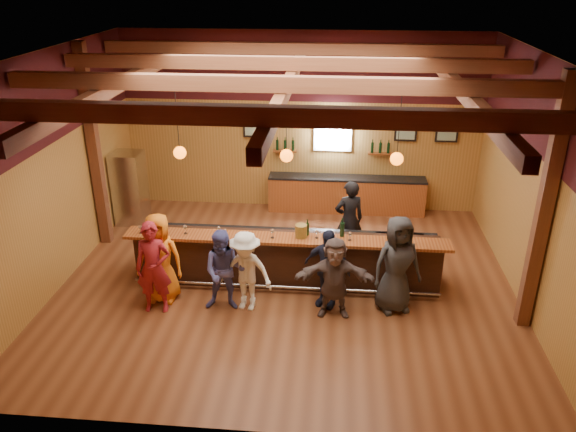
{
  "coord_description": "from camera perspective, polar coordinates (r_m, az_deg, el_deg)",
  "views": [
    {
      "loc": [
        0.92,
        -9.79,
        5.92
      ],
      "look_at": [
        0.0,
        0.3,
        1.35
      ],
      "focal_mm": 35.0,
      "sensor_mm": 36.0,
      "label": 1
    }
  ],
  "objects": [
    {
      "name": "framed_pictures",
      "position": [
        14.27,
        8.11,
        8.51
      ],
      "size": [
        5.35,
        0.05,
        0.45
      ],
      "color": "black",
      "rests_on": "room"
    },
    {
      "name": "bottle_a",
      "position": [
        10.84,
        1.96,
        -1.32
      ],
      "size": [
        0.07,
        0.07,
        0.33
      ],
      "color": "black",
      "rests_on": "bar_counter"
    },
    {
      "name": "bottle_b",
      "position": [
        10.83,
        5.52,
        -1.35
      ],
      "size": [
        0.08,
        0.08,
        0.38
      ],
      "color": "black",
      "rests_on": "bar_counter"
    },
    {
      "name": "glass_d",
      "position": [
        10.83,
        -6.42,
        -1.51
      ],
      "size": [
        0.08,
        0.08,
        0.17
      ],
      "color": "silver",
      "rests_on": "bar_counter"
    },
    {
      "name": "bar_counter",
      "position": [
        11.35,
        0.02,
        -4.13
      ],
      "size": [
        6.3,
        1.07,
        1.11
      ],
      "color": "black",
      "rests_on": "ground"
    },
    {
      "name": "glass_a",
      "position": [
        11.29,
        -14.79,
        -1.14
      ],
      "size": [
        0.07,
        0.07,
        0.17
      ],
      "color": "silver",
      "rests_on": "bar_counter"
    },
    {
      "name": "glass_c",
      "position": [
        10.97,
        -7.03,
        -1.26
      ],
      "size": [
        0.07,
        0.07,
        0.16
      ],
      "color": "silver",
      "rests_on": "bar_counter"
    },
    {
      "name": "customer_brown",
      "position": [
        10.16,
        4.74,
        -6.23
      ],
      "size": [
        1.45,
        0.5,
        1.55
      ],
      "primitive_type": "imported",
      "rotation": [
        0.0,
        0.0,
        0.03
      ],
      "color": "#5D4C4A",
      "rests_on": "ground"
    },
    {
      "name": "customer_denim",
      "position": [
        10.36,
        -6.49,
        -5.55
      ],
      "size": [
        0.8,
        0.63,
        1.59
      ],
      "primitive_type": "imported",
      "rotation": [
        0.0,
        0.0,
        0.04
      ],
      "color": "#4F559F",
      "rests_on": "ground"
    },
    {
      "name": "bartender",
      "position": [
        12.13,
        6.22,
        -0.39
      ],
      "size": [
        0.75,
        0.6,
        1.78
      ],
      "primitive_type": "imported",
      "rotation": [
        0.0,
        0.0,
        3.46
      ],
      "color": "black",
      "rests_on": "ground"
    },
    {
      "name": "pendant_lights",
      "position": [
        10.34,
        -0.15,
        6.19
      ],
      "size": [
        4.24,
        0.24,
        1.37
      ],
      "color": "black",
      "rests_on": "room"
    },
    {
      "name": "glass_e",
      "position": [
        10.72,
        -1.6,
        -1.58
      ],
      "size": [
        0.08,
        0.08,
        0.19
      ],
      "color": "silver",
      "rests_on": "bar_counter"
    },
    {
      "name": "customer_white",
      "position": [
        10.33,
        -4.31,
        -5.63
      ],
      "size": [
        1.11,
        0.78,
        1.57
      ],
      "primitive_type": "imported",
      "rotation": [
        0.0,
        0.0,
        -0.21
      ],
      "color": "white",
      "rests_on": "ground"
    },
    {
      "name": "customer_redvest",
      "position": [
        10.49,
        -13.51,
        -5.13
      ],
      "size": [
        0.68,
        0.48,
        1.78
      ],
      "primitive_type": "imported",
      "rotation": [
        0.0,
        0.0,
        0.09
      ],
      "color": "maroon",
      "rests_on": "ground"
    },
    {
      "name": "back_bar_cabinet",
      "position": [
        14.57,
        5.94,
        2.2
      ],
      "size": [
        4.0,
        0.52,
        0.95
      ],
      "color": "brown",
      "rests_on": "ground"
    },
    {
      "name": "customer_dark",
      "position": [
        10.4,
        11.0,
        -4.86
      ],
      "size": [
        1.06,
        0.87,
        1.87
      ],
      "primitive_type": "imported",
      "rotation": [
        0.0,
        0.0,
        0.34
      ],
      "color": "#2B2C2E",
      "rests_on": "ground"
    },
    {
      "name": "customer_orange",
      "position": [
        10.8,
        -12.89,
        -4.18
      ],
      "size": [
        0.88,
        0.58,
        1.78
      ],
      "primitive_type": "imported",
      "rotation": [
        0.0,
        0.0,
        -0.02
      ],
      "color": "orange",
      "rests_on": "ground"
    },
    {
      "name": "customer_navy",
      "position": [
        10.44,
        3.99,
        -5.3
      ],
      "size": [
        0.99,
        0.71,
        1.56
      ],
      "primitive_type": "imported",
      "rotation": [
        0.0,
        0.0,
        -0.41
      ],
      "color": "#1A1E34",
      "rests_on": "ground"
    },
    {
      "name": "stainless_fridge",
      "position": [
        14.28,
        -15.76,
        2.75
      ],
      "size": [
        0.7,
        0.7,
        1.8
      ],
      "primitive_type": "cube",
      "color": "silver",
      "rests_on": "ground"
    },
    {
      "name": "window",
      "position": [
        14.27,
        4.58,
        8.47
      ],
      "size": [
        0.95,
        0.09,
        0.95
      ],
      "color": "silver",
      "rests_on": "room"
    },
    {
      "name": "glass_f",
      "position": [
        10.73,
        2.95,
        -1.67
      ],
      "size": [
        0.07,
        0.07,
        0.17
      ],
      "color": "silver",
      "rests_on": "bar_counter"
    },
    {
      "name": "wine_shelves",
      "position": [
        14.33,
        4.52,
        6.75
      ],
      "size": [
        3.0,
        0.18,
        0.3
      ],
      "color": "brown",
      "rests_on": "room"
    },
    {
      "name": "glass_h",
      "position": [
        10.74,
        11.66,
        -2.04
      ],
      "size": [
        0.09,
        0.09,
        0.19
      ],
      "color": "silver",
      "rests_on": "bar_counter"
    },
    {
      "name": "glass_g",
      "position": [
        10.7,
        6.31,
        -1.86
      ],
      "size": [
        0.08,
        0.08,
        0.18
      ],
      "color": "silver",
      "rests_on": "bar_counter"
    },
    {
      "name": "ice_bucket",
      "position": [
        10.76,
        1.34,
        -1.53
      ],
      "size": [
        0.23,
        0.23,
        0.25
      ],
      "primitive_type": "cylinder",
      "color": "brown",
      "rests_on": "bar_counter"
    },
    {
      "name": "room",
      "position": [
        10.25,
        -0.12,
        8.97
      ],
      "size": [
        9.04,
        9.0,
        4.52
      ],
      "color": "brown",
      "rests_on": "ground"
    },
    {
      "name": "glass_b",
      "position": [
        11.07,
        -10.41,
        -1.16
      ],
      "size": [
        0.08,
        0.08,
        0.18
      ],
      "color": "silver",
      "rests_on": "bar_counter"
    }
  ]
}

